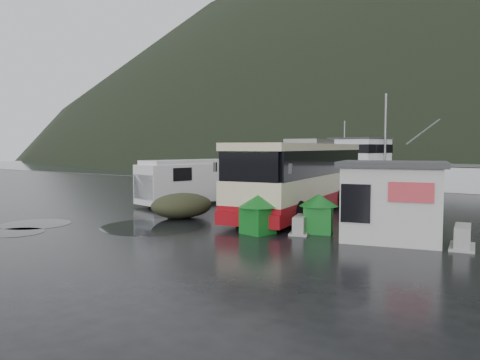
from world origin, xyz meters
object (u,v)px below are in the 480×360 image
Objects in this scene: coach_bus at (303,212)px; dome_tent at (182,218)px; waste_bin_left at (318,233)px; white_van at (190,204)px; waste_bin_right at (258,234)px; fishing_trawler at (412,183)px; ticket_kiosk at (391,240)px; jersey_barrier_b at (462,248)px; jersey_barrier_a at (301,233)px.

dome_tent is (-3.66, -5.31, 0.00)m from coach_bus.
white_van is at bearing 159.14° from waste_bin_left.
waste_bin_right is 0.06× the size of fishing_trawler.
white_van is 1.73× the size of ticket_kiosk.
waste_bin_left is (10.32, -3.93, 0.00)m from white_van.
waste_bin_left is at bearing 39.43° from waste_bin_right.
waste_bin_left reaches higher than jersey_barrier_b.
jersey_barrier_a is at bearing -71.74° from coach_bus.
ticket_kiosk reaches higher than dome_tent.
jersey_barrier_a is at bearing -172.56° from jersey_barrier_b.
coach_bus is 9.60× the size of jersey_barrier_a.
ticket_kiosk reaches higher than jersey_barrier_b.
dome_tent is at bearing -40.52° from white_van.
coach_bus reaches higher than ticket_kiosk.
white_van is 4.19× the size of waste_bin_right.
jersey_barrier_a is 0.91× the size of jersey_barrier_b.
waste_bin_right is (1.52, -6.57, 0.00)m from coach_bus.
white_van is at bearing 149.67° from ticket_kiosk.
dome_tent reaches higher than jersey_barrier_a.
white_van is 11.04m from waste_bin_left.
coach_bus reaches higher than waste_bin_right.
jersey_barrier_b is 29.63m from fishing_trawler.
jersey_barrier_a is (-3.32, -0.69, 0.00)m from ticket_kiosk.
waste_bin_left is 0.51× the size of dome_tent.
white_van is 4.52× the size of jersey_barrier_a.
waste_bin_right is (-1.86, -1.53, 0.00)m from waste_bin_left.
waste_bin_left is at bearing -9.30° from white_van.
fishing_trawler reaches higher than waste_bin_right.
waste_bin_right is 4.98m from ticket_kiosk.
white_van is 4.10× the size of jersey_barrier_b.
fishing_trawler is (-2.38, 29.83, 0.00)m from waste_bin_right.
jersey_barrier_a is at bearing -12.90° from white_van.
jersey_barrier_a is (1.37, 1.00, 0.00)m from waste_bin_right.
ticket_kiosk is 2.36× the size of jersey_barrier_b.
waste_bin_left is 0.73m from jersey_barrier_a.
fishing_trawler is (-9.44, 28.09, 0.00)m from jersey_barrier_b.
jersey_barrier_b is at bearing 2.27° from waste_bin_left.
waste_bin_right is at bearing -143.94° from jersey_barrier_a.
white_van is 25.11m from fishing_trawler.
white_van is at bearing 179.92° from coach_bus.
waste_bin_right is at bearing -86.10° from coach_bus.
fishing_trawler reaches higher than ticket_kiosk.
waste_bin_left is at bearing -65.23° from coach_bus.
waste_bin_left is 1.10× the size of jersey_barrier_a.
jersey_barrier_b is 0.06× the size of fishing_trawler.
jersey_barrier_b is (12.23, 0.48, 0.00)m from dome_tent.
fishing_trawler is at bearing 87.56° from white_van.
jersey_barrier_b is at bearing 7.44° from jersey_barrier_a.
ticket_kiosk is (9.86, 0.43, 0.00)m from dome_tent.
waste_bin_right is at bearing -140.57° from waste_bin_left.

